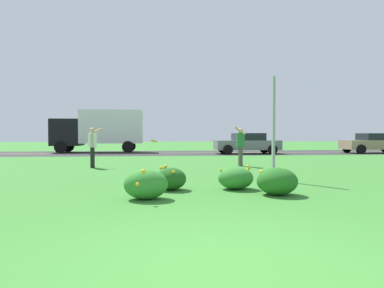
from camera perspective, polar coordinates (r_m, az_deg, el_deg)
ground_plane at (r=14.30m, az=-3.32°, el=-3.72°), size 120.00×120.00×0.00m
highway_strip at (r=25.36m, az=-4.54°, el=-1.49°), size 120.00×7.35×0.01m
highway_center_stripe at (r=25.36m, az=-4.54°, el=-1.48°), size 120.00×0.16×0.00m
daylily_clump_mid_center at (r=7.64m, az=13.90°, el=-6.00°), size 0.88×0.81×0.59m
daylily_clump_near_camera at (r=8.27m, az=7.24°, el=-5.59°), size 0.84×0.77×0.58m
daylily_clump_front_center at (r=6.98m, az=-7.63°, el=-6.63°), size 0.88×0.79×0.64m
daylily_clump_front_left at (r=8.10m, az=-3.53°, el=-5.77°), size 0.72×0.70×0.58m
sign_post_near_path at (r=10.04m, az=13.33°, el=2.52°), size 0.07×0.10×2.95m
person_thrower_white_shirt at (r=14.20m, az=-16.14°, el=0.04°), size 0.54×0.49×1.59m
person_catcher_green_shirt at (r=14.50m, az=8.02°, el=0.10°), size 0.51×0.49×1.67m
frisbee_orange at (r=14.05m, az=-6.35°, el=0.48°), size 0.28×0.26×0.15m
car_tan_leftmost at (r=28.55m, az=27.90°, el=0.15°), size 4.50×2.00×1.45m
car_gray_center_left at (r=24.53m, az=9.13°, el=0.12°), size 4.50×2.00×1.45m
box_truck_black at (r=27.30m, az=-14.96°, el=2.45°), size 6.70×2.46×3.20m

